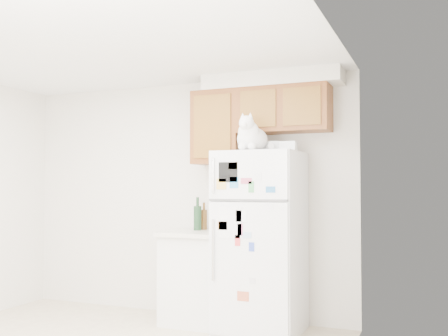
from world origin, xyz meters
The scene contains 8 objects.
room_shell centered at (0.12, 0.24, 1.67)m, with size 3.84×4.04×2.52m.
refrigerator centered at (1.02, 1.61, 0.85)m, with size 0.76×0.78×1.70m.
base_counter centered at (0.33, 1.68, 0.46)m, with size 0.64×0.64×0.92m.
cat centered at (0.98, 1.46, 1.83)m, with size 0.34×0.50×0.35m.
storage_box_back centered at (1.11, 1.65, 1.75)m, with size 0.18×0.13×0.10m, color white.
storage_box_front centered at (1.30, 1.59, 1.74)m, with size 0.15×0.11×0.09m, color white.
bottle_green centered at (0.28, 1.77, 1.09)m, with size 0.08×0.08×0.34m, color #19381E, non-canonical shape.
bottle_amber centered at (0.32, 1.87, 1.06)m, with size 0.07×0.07×0.28m, color #593814, non-canonical shape.
Camera 1 is at (2.58, -3.14, 1.37)m, focal length 42.00 mm.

